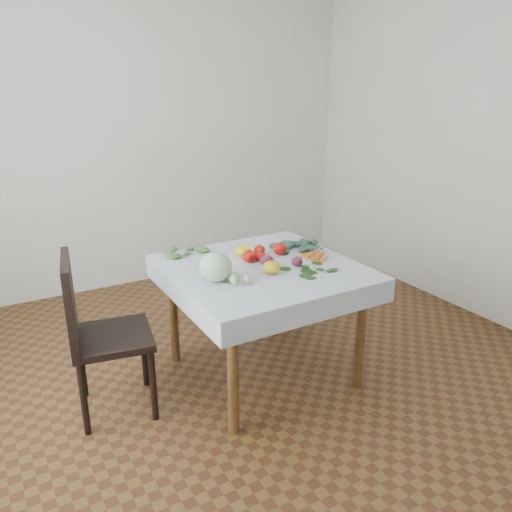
# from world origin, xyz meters

# --- Properties ---
(ground) EXTENTS (4.00, 4.00, 0.00)m
(ground) POSITION_xyz_m (0.00, 0.00, 0.00)
(ground) COLOR brown
(back_wall) EXTENTS (4.00, 0.04, 2.70)m
(back_wall) POSITION_xyz_m (0.00, 2.00, 1.35)
(back_wall) COLOR white
(back_wall) RESTS_ON ground
(table) EXTENTS (1.00, 1.00, 0.75)m
(table) POSITION_xyz_m (0.00, 0.00, 0.65)
(table) COLOR brown
(table) RESTS_ON ground
(tablecloth) EXTENTS (1.12, 1.12, 0.01)m
(tablecloth) POSITION_xyz_m (0.00, 0.00, 0.75)
(tablecloth) COLOR silver
(tablecloth) RESTS_ON table
(chair) EXTENTS (0.50, 0.50, 0.96)m
(chair) POSITION_xyz_m (-1.02, 0.12, 0.55)
(chair) COLOR black
(chair) RESTS_ON ground
(cabbage) EXTENTS (0.25, 0.25, 0.17)m
(cabbage) POSITION_xyz_m (-0.35, -0.07, 0.84)
(cabbage) COLOR silver
(cabbage) RESTS_ON tablecloth
(tomato_a) EXTENTS (0.11, 0.11, 0.08)m
(tomato_a) POSITION_xyz_m (-0.04, 0.10, 0.80)
(tomato_a) COLOR red
(tomato_a) RESTS_ON tablecloth
(tomato_b) EXTENTS (0.08, 0.08, 0.06)m
(tomato_b) POSITION_xyz_m (0.09, 0.20, 0.79)
(tomato_b) COLOR red
(tomato_b) RESTS_ON tablecloth
(tomato_c) EXTENTS (0.09, 0.09, 0.06)m
(tomato_c) POSITION_xyz_m (0.03, 0.09, 0.79)
(tomato_c) COLOR red
(tomato_c) RESTS_ON tablecloth
(tomato_d) EXTENTS (0.11, 0.11, 0.08)m
(tomato_d) POSITION_xyz_m (0.21, 0.13, 0.80)
(tomato_d) COLOR red
(tomato_d) RESTS_ON tablecloth
(heirloom_back) EXTENTS (0.12, 0.12, 0.08)m
(heirloom_back) POSITION_xyz_m (-0.02, 0.21, 0.80)
(heirloom_back) COLOR yellow
(heirloom_back) RESTS_ON tablecloth
(heirloom_front) EXTENTS (0.11, 0.11, 0.08)m
(heirloom_front) POSITION_xyz_m (-0.02, -0.13, 0.79)
(heirloom_front) COLOR yellow
(heirloom_front) RESTS_ON tablecloth
(onion_a) EXTENTS (0.11, 0.11, 0.07)m
(onion_a) POSITION_xyz_m (0.02, -0.01, 0.79)
(onion_a) COLOR #611B3F
(onion_a) RESTS_ON tablecloth
(onion_b) EXTENTS (0.09, 0.09, 0.06)m
(onion_b) POSITION_xyz_m (0.19, -0.10, 0.79)
(onion_b) COLOR #611B3F
(onion_b) RESTS_ON tablecloth
(tomatillo_cluster) EXTENTS (0.09, 0.12, 0.05)m
(tomatillo_cluster) POSITION_xyz_m (-0.24, -0.18, 0.78)
(tomatillo_cluster) COLOR #C3DA7E
(tomatillo_cluster) RESTS_ON tablecloth
(carrot_bunch) EXTENTS (0.19, 0.23, 0.03)m
(carrot_bunch) POSITION_xyz_m (0.40, -0.03, 0.77)
(carrot_bunch) COLOR orange
(carrot_bunch) RESTS_ON tablecloth
(kale_bunch) EXTENTS (0.29, 0.23, 0.04)m
(kale_bunch) POSITION_xyz_m (0.38, 0.17, 0.78)
(kale_bunch) COLOR #345546
(kale_bunch) RESTS_ON tablecloth
(basil_bunch) EXTENTS (0.29, 0.22, 0.01)m
(basil_bunch) POSITION_xyz_m (0.20, -0.23, 0.76)
(basil_bunch) COLOR #194F18
(basil_bunch) RESTS_ON tablecloth
(dill_bunch) EXTENTS (0.28, 0.20, 0.03)m
(dill_bunch) POSITION_xyz_m (-0.33, 0.45, 0.77)
(dill_bunch) COLOR #52833C
(dill_bunch) RESTS_ON tablecloth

